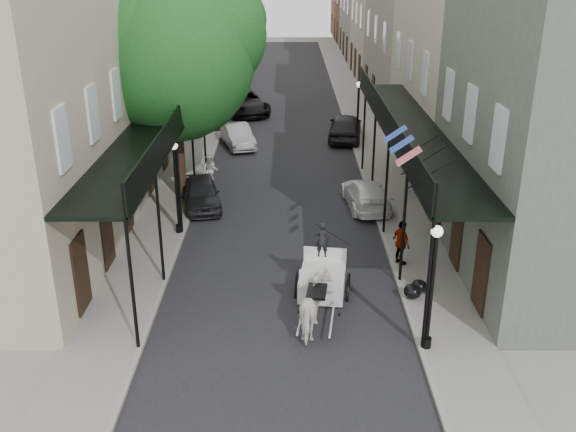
{
  "coord_description": "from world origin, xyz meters",
  "views": [
    {
      "loc": [
        0.23,
        -17.27,
        10.4
      ],
      "look_at": [
        0.21,
        4.07,
        1.6
      ],
      "focal_mm": 40.0,
      "sensor_mm": 36.0,
      "label": 1
    }
  ],
  "objects_px": {
    "tree_near": "(183,53)",
    "pedestrian_sidewalk_right": "(401,243)",
    "tree_far": "(217,31)",
    "car_left_mid": "(238,136)",
    "pedestrian_walking": "(210,171)",
    "car_right_near": "(366,194)",
    "lamppost_right_near": "(432,286)",
    "lamppost_left": "(176,186)",
    "pedestrian_sidewalk_left": "(217,116)",
    "carriage": "(324,259)",
    "lamppost_right_far": "(358,114)",
    "horse": "(316,306)",
    "car_right_far": "(345,127)",
    "car_left_far": "(244,102)",
    "car_left_near": "(201,193)"
  },
  "relations": [
    {
      "from": "car_left_far",
      "to": "car_right_near",
      "type": "xyz_separation_m",
      "value": [
        6.45,
        -17.67,
        -0.19
      ]
    },
    {
      "from": "lamppost_left",
      "to": "pedestrian_sidewalk_left",
      "type": "bearing_deg",
      "value": 90.37
    },
    {
      "from": "lamppost_right_far",
      "to": "tree_far",
      "type": "bearing_deg",
      "value": 143.49
    },
    {
      "from": "tree_near",
      "to": "tree_far",
      "type": "relative_size",
      "value": 1.12
    },
    {
      "from": "pedestrian_sidewalk_left",
      "to": "car_left_far",
      "type": "relative_size",
      "value": 0.33
    },
    {
      "from": "lamppost_right_near",
      "to": "car_right_near",
      "type": "height_order",
      "value": "lamppost_right_near"
    },
    {
      "from": "car_left_mid",
      "to": "car_left_far",
      "type": "xyz_separation_m",
      "value": [
        -0.16,
        8.23,
        0.15
      ]
    },
    {
      "from": "horse",
      "to": "car_left_near",
      "type": "distance_m",
      "value": 11.02
    },
    {
      "from": "tree_near",
      "to": "lamppost_right_far",
      "type": "xyz_separation_m",
      "value": [
        8.3,
        7.82,
        -4.44
      ]
    },
    {
      "from": "horse",
      "to": "car_left_far",
      "type": "xyz_separation_m",
      "value": [
        -3.89,
        27.67,
        -0.06
      ]
    },
    {
      "from": "pedestrian_walking",
      "to": "car_right_far",
      "type": "distance_m",
      "value": 10.93
    },
    {
      "from": "car_right_far",
      "to": "carriage",
      "type": "bearing_deg",
      "value": 90.0
    },
    {
      "from": "lamppost_right_far",
      "to": "horse",
      "type": "distance_m",
      "value": 19.28
    },
    {
      "from": "lamppost_left",
      "to": "car_left_far",
      "type": "relative_size",
      "value": 0.66
    },
    {
      "from": "horse",
      "to": "lamppost_left",
      "type": "bearing_deg",
      "value": -46.06
    },
    {
      "from": "tree_near",
      "to": "pedestrian_walking",
      "type": "bearing_deg",
      "value": 65.2
    },
    {
      "from": "tree_near",
      "to": "pedestrian_sidewalk_right",
      "type": "relative_size",
      "value": 5.85
    },
    {
      "from": "lamppost_right_near",
      "to": "car_right_far",
      "type": "bearing_deg",
      "value": 91.3
    },
    {
      "from": "car_left_mid",
      "to": "car_right_far",
      "type": "height_order",
      "value": "car_right_far"
    },
    {
      "from": "lamppost_right_near",
      "to": "lamppost_left",
      "type": "height_order",
      "value": "same"
    },
    {
      "from": "lamppost_right_near",
      "to": "car_right_far",
      "type": "relative_size",
      "value": 0.8
    },
    {
      "from": "lamppost_right_far",
      "to": "car_left_mid",
      "type": "xyz_separation_m",
      "value": [
        -6.79,
        0.44,
        -1.41
      ]
    },
    {
      "from": "lamppost_right_near",
      "to": "car_left_near",
      "type": "xyz_separation_m",
      "value": [
        -7.7,
        11.0,
        -1.4
      ]
    },
    {
      "from": "car_left_near",
      "to": "car_right_far",
      "type": "distance_m",
      "value": 13.15
    },
    {
      "from": "carriage",
      "to": "pedestrian_walking",
      "type": "bearing_deg",
      "value": 123.53
    },
    {
      "from": "lamppost_right_far",
      "to": "car_left_far",
      "type": "height_order",
      "value": "lamppost_right_far"
    },
    {
      "from": "tree_near",
      "to": "car_left_far",
      "type": "bearing_deg",
      "value": 85.33
    },
    {
      "from": "car_left_far",
      "to": "pedestrian_sidewalk_right",
      "type": "bearing_deg",
      "value": -92.21
    },
    {
      "from": "pedestrian_walking",
      "to": "car_right_near",
      "type": "height_order",
      "value": "pedestrian_walking"
    },
    {
      "from": "lamppost_left",
      "to": "car_right_near",
      "type": "bearing_deg",
      "value": 21.29
    },
    {
      "from": "lamppost_right_far",
      "to": "car_left_far",
      "type": "distance_m",
      "value": 11.18
    },
    {
      "from": "lamppost_right_near",
      "to": "pedestrian_walking",
      "type": "bearing_deg",
      "value": 119.04
    },
    {
      "from": "tree_near",
      "to": "car_left_mid",
      "type": "height_order",
      "value": "tree_near"
    },
    {
      "from": "pedestrian_sidewalk_right",
      "to": "car_right_near",
      "type": "relative_size",
      "value": 0.4
    },
    {
      "from": "tree_far",
      "to": "lamppost_right_near",
      "type": "relative_size",
      "value": 2.32
    },
    {
      "from": "carriage",
      "to": "pedestrian_sidewalk_right",
      "type": "relative_size",
      "value": 1.71
    },
    {
      "from": "car_left_far",
      "to": "car_right_far",
      "type": "distance_m",
      "value": 9.28
    },
    {
      "from": "lamppost_right_far",
      "to": "pedestrian_sidewalk_right",
      "type": "height_order",
      "value": "lamppost_right_far"
    },
    {
      "from": "lamppost_left",
      "to": "pedestrian_walking",
      "type": "distance_m",
      "value": 5.86
    },
    {
      "from": "tree_far",
      "to": "car_left_mid",
      "type": "xyz_separation_m",
      "value": [
        1.55,
        -5.74,
        -5.2
      ]
    },
    {
      "from": "lamppost_left",
      "to": "lamppost_right_far",
      "type": "bearing_deg",
      "value": 55.65
    },
    {
      "from": "pedestrian_walking",
      "to": "pedestrian_sidewalk_left",
      "type": "bearing_deg",
      "value": 97.26
    },
    {
      "from": "pedestrian_walking",
      "to": "car_right_near",
      "type": "relative_size",
      "value": 0.38
    },
    {
      "from": "pedestrian_walking",
      "to": "carriage",
      "type": "bearing_deg",
      "value": -60.95
    },
    {
      "from": "lamppost_left",
      "to": "pedestrian_walking",
      "type": "bearing_deg",
      "value": 83.98
    },
    {
      "from": "carriage",
      "to": "horse",
      "type": "bearing_deg",
      "value": -90.0
    },
    {
      "from": "pedestrian_walking",
      "to": "car_right_far",
      "type": "bearing_deg",
      "value": 52.69
    },
    {
      "from": "lamppost_right_near",
      "to": "pedestrian_sidewalk_right",
      "type": "height_order",
      "value": "lamppost_right_near"
    },
    {
      "from": "lamppost_right_far",
      "to": "carriage",
      "type": "distance_m",
      "value": 16.65
    },
    {
      "from": "lamppost_right_near",
      "to": "tree_far",
      "type": "bearing_deg",
      "value": 107.68
    }
  ]
}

